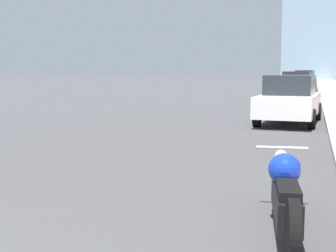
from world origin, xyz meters
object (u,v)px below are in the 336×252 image
Objects in this scene: parked_car_red at (298,87)px; motorcycle at (285,194)px; parked_car_green at (305,81)px; parked_car_white at (290,99)px; parked_car_blue at (307,80)px.

motorcycle is at bearing -82.67° from parked_car_red.
motorcycle is 35.80m from parked_car_green.
parked_car_white is 1.15× the size of parked_car_blue.
parked_car_green is at bearing -89.76° from parked_car_blue.
parked_car_white is at bearing -89.58° from parked_car_blue.
parked_car_red reaches higher than motorcycle.
motorcycle is 22.85m from parked_car_red.
parked_car_red is (-0.60, 22.84, 0.43)m from motorcycle.
motorcycle is at bearing -83.55° from parked_car_white.
motorcycle is 0.54× the size of parked_car_white.
parked_car_white is at bearing -83.55° from parked_car_red.
motorcycle is 0.57× the size of parked_car_red.
parked_car_green is at bearing 83.74° from motorcycle.
parked_car_white reaches higher than parked_car_blue.
parked_car_red is 12.96m from parked_car_green.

